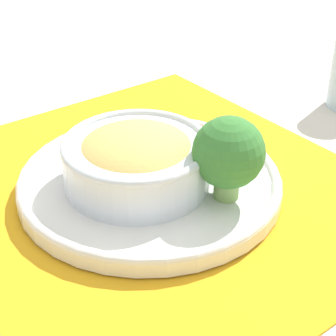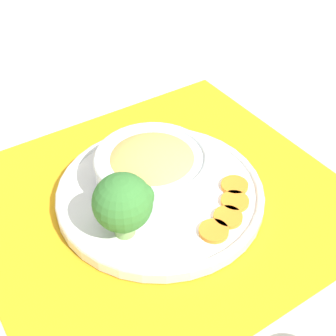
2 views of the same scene
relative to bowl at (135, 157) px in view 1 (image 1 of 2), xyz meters
name	(u,v)px [view 1 (image 1 of 2)]	position (x,y,z in m)	size (l,w,h in m)	color
ground_plane	(150,192)	(0.00, 0.02, -0.05)	(4.00, 4.00, 0.00)	beige
placemat	(150,190)	(0.00, 0.02, -0.05)	(0.54, 0.51, 0.00)	orange
plate	(150,180)	(0.00, 0.02, -0.04)	(0.29, 0.29, 0.02)	white
bowl	(135,157)	(0.00, 0.00, 0.00)	(0.16, 0.16, 0.06)	silver
broccoli_floret	(228,153)	(0.08, 0.05, 0.02)	(0.07, 0.07, 0.09)	#84AD5B
carrot_slice_near	(212,142)	(0.00, 0.12, -0.03)	(0.04, 0.04, 0.01)	orange
carrot_slice_middle	(190,135)	(-0.04, 0.12, -0.03)	(0.04, 0.04, 0.01)	orange
carrot_slice_far	(166,131)	(-0.06, 0.10, -0.03)	(0.04, 0.04, 0.01)	orange
carrot_slice_extra	(141,130)	(-0.09, 0.08, -0.03)	(0.04, 0.04, 0.01)	orange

